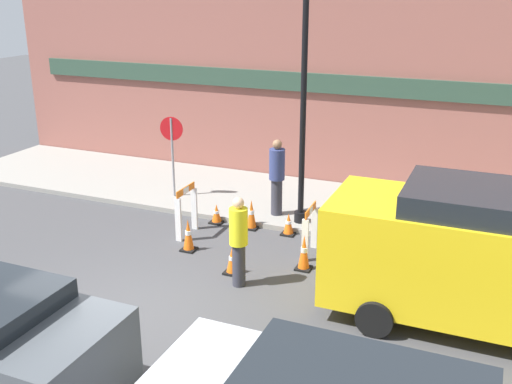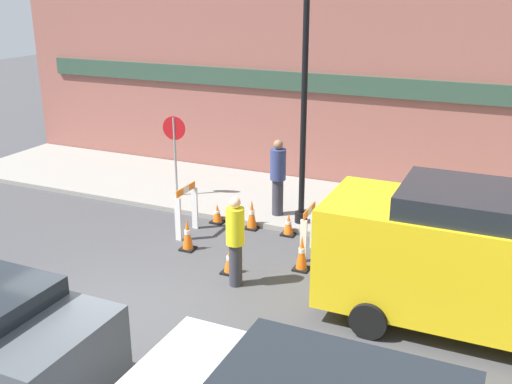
{
  "view_description": "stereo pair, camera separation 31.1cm",
  "coord_description": "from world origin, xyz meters",
  "px_view_note": "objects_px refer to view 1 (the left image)",
  "views": [
    {
      "loc": [
        5.43,
        -7.17,
        5.27
      ],
      "look_at": [
        0.66,
        4.12,
        1.0
      ],
      "focal_mm": 42.0,
      "sensor_mm": 36.0,
      "label": 1
    },
    {
      "loc": [
        5.71,
        -7.04,
        5.27
      ],
      "look_at": [
        0.66,
        4.12,
        1.0
      ],
      "focal_mm": 42.0,
      "sensor_mm": 36.0,
      "label": 2
    }
  ],
  "objects_px": {
    "person_worker": "(239,239)",
    "person_pedestrian": "(277,175)",
    "streetlamp_post": "(305,44)",
    "stop_sign": "(172,143)",
    "work_van": "(495,255)"
  },
  "relations": [
    {
      "from": "person_pedestrian",
      "to": "person_worker",
      "type": "bearing_deg",
      "value": 68.0
    },
    {
      "from": "person_pedestrian",
      "to": "stop_sign",
      "type": "bearing_deg",
      "value": -35.22
    },
    {
      "from": "work_van",
      "to": "streetlamp_post",
      "type": "bearing_deg",
      "value": 145.3
    },
    {
      "from": "person_pedestrian",
      "to": "work_van",
      "type": "distance_m",
      "value": 5.73
    },
    {
      "from": "streetlamp_post",
      "to": "person_pedestrian",
      "type": "distance_m",
      "value": 3.07
    },
    {
      "from": "streetlamp_post",
      "to": "work_van",
      "type": "relative_size",
      "value": 1.21
    },
    {
      "from": "streetlamp_post",
      "to": "stop_sign",
      "type": "bearing_deg",
      "value": 173.23
    },
    {
      "from": "stop_sign",
      "to": "work_van",
      "type": "relative_size",
      "value": 0.4
    },
    {
      "from": "stop_sign",
      "to": "work_van",
      "type": "height_order",
      "value": "work_van"
    },
    {
      "from": "streetlamp_post",
      "to": "work_van",
      "type": "distance_m",
      "value": 5.77
    },
    {
      "from": "person_pedestrian",
      "to": "work_van",
      "type": "height_order",
      "value": "work_van"
    },
    {
      "from": "stop_sign",
      "to": "person_worker",
      "type": "distance_m",
      "value": 4.97
    },
    {
      "from": "person_worker",
      "to": "person_pedestrian",
      "type": "distance_m",
      "value": 3.4
    },
    {
      "from": "streetlamp_post",
      "to": "stop_sign",
      "type": "xyz_separation_m",
      "value": [
        -3.56,
        0.42,
        -2.58
      ]
    },
    {
      "from": "streetlamp_post",
      "to": "work_van",
      "type": "height_order",
      "value": "streetlamp_post"
    }
  ]
}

